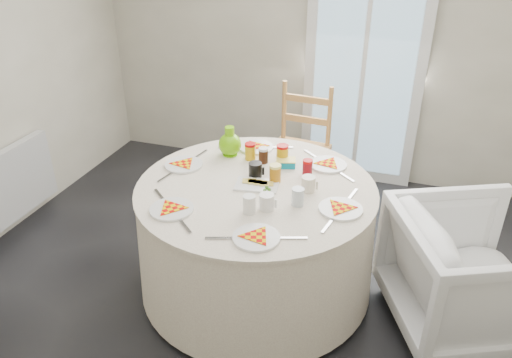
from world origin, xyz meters
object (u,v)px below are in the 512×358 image
(green_pitcher, at_px, (230,139))
(armchair, at_px, (469,271))
(radiator, at_px, (3,190))
(table, at_px, (256,238))
(wooden_chair, at_px, (298,154))

(green_pitcher, bearing_deg, armchair, -18.66)
(radiator, relative_size, table, 0.67)
(radiator, bearing_deg, wooden_chair, 29.51)
(table, distance_m, green_pitcher, 0.68)
(table, relative_size, armchair, 1.80)
(table, xyz_separation_m, armchair, (1.26, 0.06, 0.02))
(wooden_chair, bearing_deg, table, -84.59)
(radiator, distance_m, wooden_chair, 2.25)
(radiator, height_order, green_pitcher, green_pitcher)
(radiator, height_order, armchair, armchair)
(radiator, distance_m, armchair, 3.23)
(armchair, bearing_deg, green_pitcher, 54.42)
(armchair, relative_size, green_pitcher, 4.19)
(table, height_order, wooden_chair, wooden_chair)
(radiator, distance_m, table, 1.96)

